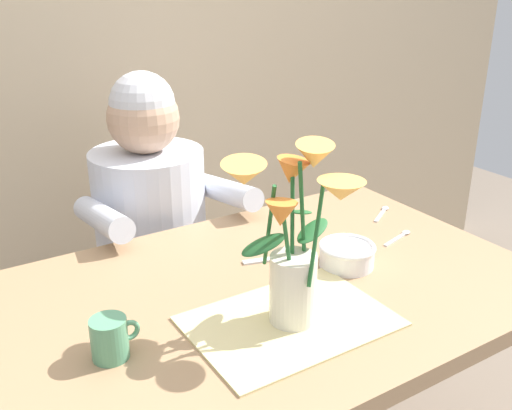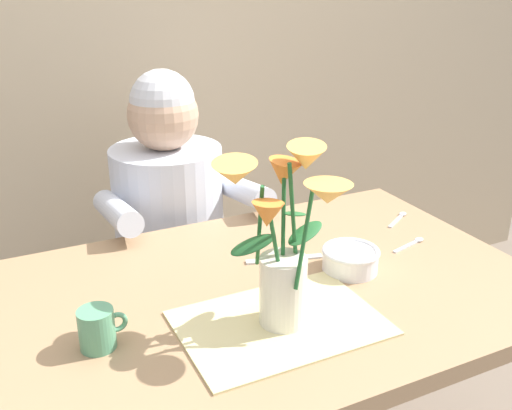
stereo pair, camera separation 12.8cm
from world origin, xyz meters
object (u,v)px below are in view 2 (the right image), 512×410
Objects in this scene: ceramic_bowl at (350,259)px; dinner_knife at (284,259)px; tea_cup at (98,329)px; flower_vase at (282,237)px; seated_person at (172,249)px.

ceramic_bowl is 0.72× the size of dinner_knife.
ceramic_bowl is 0.60m from tea_cup.
ceramic_bowl is at bearing -29.21° from dinner_knife.
flower_vase is 0.33m from dinner_knife.
ceramic_bowl is (0.25, 0.12, -0.16)m from flower_vase.
flower_vase is at bearing -12.50° from tea_cup.
dinner_knife is at bearing 18.07° from tea_cup.
seated_person is 0.84m from flower_vase.
flower_vase is 0.32m from ceramic_bowl.
seated_person is 0.71m from ceramic_bowl.
flower_vase is 1.94× the size of dinner_knife.
seated_person is at bearing 110.78° from ceramic_bowl.
tea_cup is (-0.60, -0.04, 0.01)m from ceramic_bowl.
tea_cup reaches higher than ceramic_bowl.
seated_person reaches higher than ceramic_bowl.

